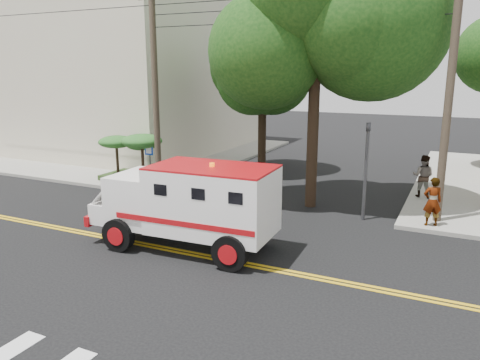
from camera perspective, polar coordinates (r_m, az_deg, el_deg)
The scene contains 13 objects.
ground at distance 14.28m, azimuth -5.25°, elevation -9.07°, with size 100.00×100.00×0.00m, color black.
sidewalk_nw at distance 32.52m, azimuth -13.57°, elevation 3.41°, with size 17.00×17.00×0.15m, color gray.
building_left at distance 34.52m, azimuth -15.08°, elevation 12.35°, with size 16.00×14.00×10.00m, color beige.
utility_pole_left at distance 21.34m, azimuth -10.28°, elevation 10.59°, with size 0.28×0.28×9.00m, color #382D23.
utility_pole_right at distance 17.53m, azimuth 24.12°, elevation 9.14°, with size 0.28×0.28×9.00m, color #382D23.
tree_main at distance 18.27m, azimuth 10.46°, elevation 18.66°, with size 6.08×5.70×9.85m.
tree_left at distance 24.98m, azimuth 3.30°, elevation 13.95°, with size 4.48×4.20×7.70m.
traffic_signal at distance 17.46m, azimuth 15.14°, elevation 2.28°, with size 0.15×0.18×3.60m.
accessibility_sign at distance 22.18m, azimuth -10.95°, elevation 2.49°, with size 0.45×0.10×2.02m.
palm_planter at distance 23.23m, azimuth -12.78°, elevation 3.58°, with size 3.52×2.63×2.36m.
armored_truck at distance 14.31m, azimuth -6.09°, elevation -2.61°, with size 5.95×2.61×2.66m.
pedestrian_a at distance 17.38m, azimuth 22.40°, elevation -2.44°, with size 0.63×0.41×1.72m, color gray.
pedestrian_b at distance 21.21m, azimuth 21.41°, elevation 0.45°, with size 0.87×0.68×1.80m, color gray.
Camera 1 is at (6.85, -11.30, 5.40)m, focal length 35.00 mm.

